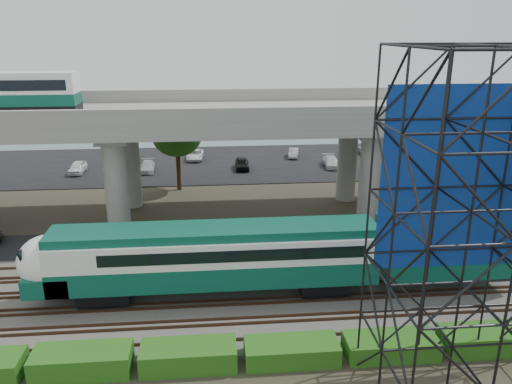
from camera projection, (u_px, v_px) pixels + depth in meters
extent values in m
plane|color=#474233|center=(262.00, 314.00, 28.58)|extent=(140.00, 140.00, 0.00)
cube|color=slate|center=(259.00, 295.00, 30.44)|extent=(90.00, 12.00, 0.20)
cube|color=black|center=(248.00, 240.00, 38.51)|extent=(90.00, 5.00, 0.08)
cube|color=black|center=(234.00, 163.00, 60.75)|extent=(90.00, 18.00, 0.08)
cube|color=#415F6A|center=(227.00, 129.00, 81.58)|extent=(140.00, 40.00, 0.03)
cube|color=#472D1E|center=(268.00, 338.00, 25.92)|extent=(90.00, 0.08, 0.16)
cube|color=#472D1E|center=(265.00, 322.00, 27.28)|extent=(90.00, 0.08, 0.16)
cube|color=#472D1E|center=(263.00, 317.00, 27.81)|extent=(90.00, 0.08, 0.16)
cube|color=#472D1E|center=(261.00, 303.00, 29.17)|extent=(90.00, 0.08, 0.16)
cube|color=#472D1E|center=(260.00, 298.00, 29.70)|extent=(90.00, 0.08, 0.16)
cube|color=#472D1E|center=(258.00, 287.00, 31.07)|extent=(90.00, 0.08, 0.16)
cube|color=#472D1E|center=(257.00, 282.00, 31.60)|extent=(90.00, 0.08, 0.16)
cube|color=#472D1E|center=(255.00, 272.00, 32.96)|extent=(90.00, 0.08, 0.16)
cube|color=#472D1E|center=(254.00, 268.00, 33.49)|extent=(90.00, 0.08, 0.16)
cube|color=#472D1E|center=(252.00, 259.00, 34.85)|extent=(90.00, 0.08, 0.16)
cube|color=black|center=(106.00, 291.00, 29.44)|extent=(3.00, 2.20, 0.90)
cube|color=black|center=(323.00, 282.00, 30.56)|extent=(3.00, 2.20, 0.90)
cube|color=#0B4F3C|center=(216.00, 269.00, 29.64)|extent=(19.00, 3.00, 1.40)
cube|color=white|center=(215.00, 247.00, 29.19)|extent=(19.00, 3.00, 1.50)
cube|color=#0B4F3C|center=(215.00, 231.00, 28.88)|extent=(19.00, 2.60, 0.50)
cube|color=black|center=(232.00, 245.00, 29.26)|extent=(15.00, 3.06, 0.70)
ellipsoid|color=white|center=(50.00, 262.00, 28.55)|extent=(3.60, 3.00, 3.20)
cube|color=#0B4F3C|center=(52.00, 278.00, 28.87)|extent=(2.60, 3.00, 1.10)
cube|color=black|center=(28.00, 255.00, 28.30)|extent=(0.48, 2.00, 1.09)
cube|color=#0B4F3C|center=(444.00, 245.00, 30.54)|extent=(8.00, 3.00, 3.40)
cube|color=#9E9B93|center=(243.00, 118.00, 41.05)|extent=(80.00, 12.00, 1.20)
cube|color=#9E9B93|center=(248.00, 115.00, 35.25)|extent=(80.00, 0.50, 1.10)
cube|color=#9E9B93|center=(239.00, 95.00, 46.14)|extent=(80.00, 0.50, 1.10)
cylinder|color=#9E9B93|center=(116.00, 187.00, 38.31)|extent=(1.80, 1.80, 8.00)
cylinder|color=#9E9B93|center=(130.00, 164.00, 44.93)|extent=(1.80, 1.80, 8.00)
cube|color=#9E9B93|center=(120.00, 131.00, 40.47)|extent=(2.40, 9.00, 0.60)
cylinder|color=#9E9B93|center=(370.00, 180.00, 40.03)|extent=(1.80, 1.80, 8.00)
cylinder|color=#9E9B93|center=(347.00, 159.00, 46.65)|extent=(1.80, 1.80, 8.00)
cube|color=#9E9B93|center=(361.00, 127.00, 42.19)|extent=(2.40, 9.00, 0.60)
cube|color=black|center=(1.00, 109.00, 39.12)|extent=(12.00, 2.50, 0.70)
cube|color=navy|center=(471.00, 180.00, 21.74)|extent=(8.10, 0.08, 8.25)
cube|color=#1F5212|center=(82.00, 362.00, 23.55)|extent=(4.60, 1.80, 1.20)
cube|color=#1F5212|center=(189.00, 356.00, 23.99)|extent=(4.60, 1.80, 1.15)
cube|color=#1F5212|center=(291.00, 351.00, 24.44)|extent=(4.60, 1.80, 1.03)
cube|color=#1F5212|center=(390.00, 346.00, 24.87)|extent=(4.60, 1.80, 1.01)
cube|color=#1F5212|center=(486.00, 340.00, 25.28)|extent=(4.60, 1.80, 1.12)
cylinder|color=#382314|center=(416.00, 198.00, 40.87)|extent=(0.44, 0.44, 4.80)
ellipsoid|color=#1F5212|center=(420.00, 160.00, 39.88)|extent=(4.94, 4.94, 4.18)
cylinder|color=#382314|center=(178.00, 167.00, 50.03)|extent=(0.44, 0.44, 4.80)
ellipsoid|color=#1F5212|center=(177.00, 135.00, 49.04)|extent=(4.94, 4.94, 4.18)
imported|color=white|center=(78.00, 167.00, 56.17)|extent=(1.55, 3.77, 1.28)
imported|color=#B1B5B9|center=(118.00, 156.00, 61.22)|extent=(1.94, 3.93, 1.24)
imported|color=#B7BABF|center=(147.00, 166.00, 56.86)|extent=(1.78, 3.96, 1.13)
imported|color=white|center=(195.00, 155.00, 62.04)|extent=(2.17, 4.33, 1.18)
imported|color=black|center=(242.00, 163.00, 57.76)|extent=(1.63, 3.89, 1.31)
imported|color=#989C9F|center=(293.00, 153.00, 63.12)|extent=(1.83, 3.50, 1.10)
imported|color=silver|center=(331.00, 162.00, 58.69)|extent=(1.82, 4.14, 1.18)
imported|color=#9B9EA3|center=(369.00, 151.00, 63.96)|extent=(1.92, 4.02, 1.11)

